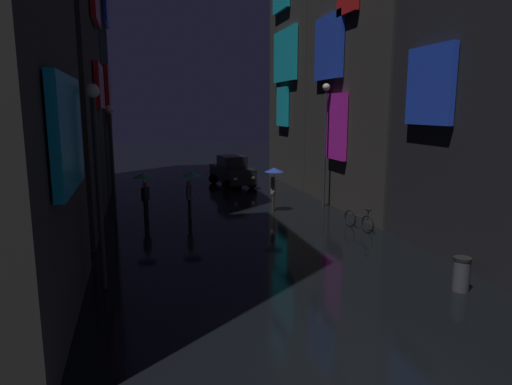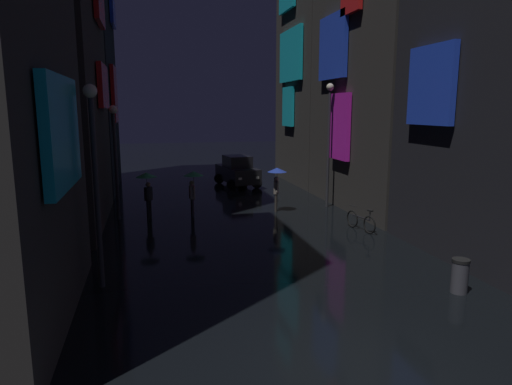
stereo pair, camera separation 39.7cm
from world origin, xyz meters
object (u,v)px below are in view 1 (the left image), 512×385
Objects in this scene: trash_bin at (461,274)px; pedestrian_midstreet_left_blue at (274,177)px; streetlamp_left_far at (112,148)px; streetlamp_right_far at (325,132)px; car_distant at (232,171)px; pedestrian_far_right_green at (144,183)px; pedestrian_foreground_left_green at (190,181)px; streetlamp_left_near at (97,164)px; bicycle_parked_at_storefront at (359,220)px.

pedestrian_midstreet_left_blue is at bearing 101.09° from trash_bin.
streetlamp_left_far is (-7.24, 0.17, 1.49)m from pedestrian_midstreet_left_blue.
streetlamp_right_far is at bearing 10.04° from pedestrian_midstreet_left_blue.
car_distant is at bearing 92.75° from pedestrian_midstreet_left_blue.
streetlamp_right_far reaches higher than pedestrian_far_right_green.
pedestrian_far_right_green is at bearing -175.11° from streetlamp_right_far.
trash_bin is at bearing -59.44° from pedestrian_foreground_left_green.
pedestrian_midstreet_left_blue is at bearing 47.46° from streetlamp_left_near.
pedestrian_far_right_green is 7.94m from streetlamp_left_near.
streetlamp_right_far reaches higher than pedestrian_midstreet_left_blue.
streetlamp_right_far is 1.21× the size of streetlamp_left_far.
trash_bin is at bearing -15.73° from streetlamp_left_near.
pedestrian_midstreet_left_blue is (3.96, 0.31, 0.00)m from pedestrian_foreground_left_green.
car_distant is 0.79× the size of streetlamp_left_near.
car_distant is at bearing 66.36° from streetlamp_left_near.
streetlamp_left_near is at bearing -158.40° from bicycle_parked_at_storefront.
bicycle_parked_at_storefront is 12.21m from car_distant.
pedestrian_far_right_green is 1.00× the size of pedestrian_midstreet_left_blue.
pedestrian_foreground_left_green and pedestrian_far_right_green have the same top height.
pedestrian_foreground_left_green is at bearing -175.55° from pedestrian_midstreet_left_blue.
streetlamp_left_near is at bearing -90.00° from streetlamp_left_far.
streetlamp_left_far is at bearing 161.68° from pedestrian_far_right_green.
streetlamp_right_far is (8.72, 0.75, 2.06)m from pedestrian_far_right_green.
bicycle_parked_at_storefront is at bearing -94.95° from streetlamp_right_far.
streetlamp_left_near is (-3.28, -7.58, 1.75)m from pedestrian_foreground_left_green.
pedestrian_midstreet_left_blue is 2.28× the size of trash_bin.
pedestrian_far_right_green is 5.96m from pedestrian_midstreet_left_blue.
streetlamp_left_far is at bearing 90.00° from streetlamp_left_near.
streetlamp_left_far reaches higher than bicycle_parked_at_storefront.
car_distant is at bearing 66.11° from pedestrian_foreground_left_green.
pedestrian_foreground_left_green is at bearing -1.47° from pedestrian_far_right_green.
car_distant is at bearing 55.26° from pedestrian_far_right_green.
trash_bin is at bearing -48.95° from streetlamp_left_far.
bicycle_parked_at_storefront is 6.43m from trash_bin.
car_distant is (5.58, 8.05, -0.74)m from pedestrian_far_right_green.
pedestrian_far_right_green reaches higher than bicycle_parked_at_storefront.
car_distant is 0.72× the size of streetlamp_right_far.
trash_bin is at bearing -78.91° from pedestrian_midstreet_left_blue.
streetlamp_left_near is at bearing -132.54° from pedestrian_midstreet_left_blue.
streetlamp_right_far reaches higher than car_distant.
car_distant is 0.87× the size of streetlamp_left_far.
pedestrian_far_right_green is at bearing -18.32° from streetlamp_left_far.
car_distant is 18.47m from trash_bin.
pedestrian_far_right_green is (-1.99, 0.05, 0.00)m from pedestrian_foreground_left_green.
car_distant is at bearing 97.58° from trash_bin.
pedestrian_foreground_left_green reaches higher than bicycle_parked_at_storefront.
streetlamp_left_near reaches higher than bicycle_parked_at_storefront.
pedestrian_midstreet_left_blue is 7.84m from car_distant.
pedestrian_foreground_left_green is 2.28× the size of trash_bin.
trash_bin is (6.02, -10.20, -1.20)m from pedestrian_foreground_left_green.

